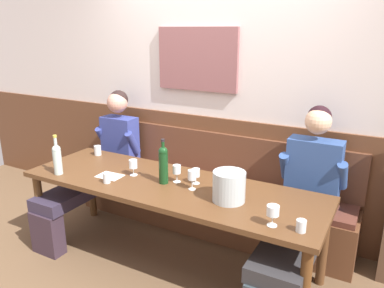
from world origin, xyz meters
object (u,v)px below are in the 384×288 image
Objects in this scene: water_tumbler_right at (301,226)px; person_right_seat at (100,161)px; wine_glass_by_bottle at (133,165)px; wine_glass_center_rear at (192,176)px; wine_glass_right_end at (196,174)px; wall_bench at (206,202)px; wine_glass_mid_left at (273,212)px; water_tumbler_left at (98,150)px; wine_bottle_amber_mid at (163,164)px; ice_bucket at (229,186)px; dining_table at (169,192)px; water_tumbler_center at (107,178)px; wine_glass_left_end at (177,170)px; person_center_left_seat at (302,205)px; wine_bottle_green_tall at (57,158)px.

person_right_seat is at bearing 165.28° from water_tumbler_right.
wine_glass_center_rear is at bearing -1.81° from wine_glass_by_bottle.
person_right_seat is 1.24m from wine_glass_right_end.
wall_bench is 1.41m from wine_glass_mid_left.
person_right_seat reaches higher than water_tumbler_left.
wall_bench is at bearing 108.51° from wine_glass_right_end.
wine_glass_right_end is at bearing 26.00° from wine_bottle_amber_mid.
ice_bucket is 0.90m from wine_glass_by_bottle.
wine_glass_center_rear is 0.91m from water_tumbler_right.
person_right_seat is at bearing 124.22° from water_tumbler_left.
dining_table is 29.41× the size of water_tumbler_center.
wine_glass_mid_left is (0.71, -0.24, -0.01)m from wine_glass_center_rear.
ice_bucket is (0.54, -0.06, 0.18)m from dining_table.
wine_glass_by_bottle is at bearing -172.91° from wine_glass_left_end.
person_center_left_seat is 9.73× the size of wine_glass_mid_left.
wine_glass_mid_left is at bearing -19.47° from wine_glass_left_end.
wine_bottle_green_tall is 2.52× the size of wine_glass_by_bottle.
person_right_seat is at bearing 162.86° from dining_table.
dining_table is 26.61× the size of water_tumbler_left.
wine_bottle_amber_mid is at bearing -16.22° from water_tumbler_left.
ice_bucket is at bearing -6.04° from dining_table.
person_right_seat reaches higher than wine_glass_by_bottle.
wine_glass_left_end is 0.94m from wine_glass_mid_left.
wine_glass_by_bottle reaches higher than water_tumbler_right.
wine_bottle_green_tall is at bearing -179.37° from wine_glass_mid_left.
person_right_seat is 13.96× the size of water_tumbler_left.
dining_table is at bearing -15.04° from water_tumbler_left.
wine_glass_right_end is 1.62× the size of water_tumbler_right.
water_tumbler_left is at bearing -158.13° from wall_bench.
person_center_left_seat is 0.84m from wine_glass_right_end.
wine_glass_center_rear is (-0.77, -0.32, 0.20)m from person_center_left_seat.
person_center_left_seat reaches higher than ice_bucket.
wine_glass_mid_left is at bearing -15.26° from water_tumbler_left.
wine_glass_right_end is 0.71m from water_tumbler_center.
wine_glass_left_end is at bearing -165.14° from person_center_left_seat.
person_center_left_seat is 3.89× the size of wine_bottle_green_tall.
person_center_left_seat is at bearing 101.66° from water_tumbler_right.
wall_bench is at bearing 135.16° from wine_glass_mid_left.
person_right_seat is at bearing 165.25° from wine_glass_center_rear.
ice_bucket is 3.04× the size of water_tumbler_right.
wine_glass_mid_left is 1.30m from wine_glass_by_bottle.
ice_bucket is at bearing -24.41° from wine_glass_right_end.
person_right_seat reaches higher than dining_table.
water_tumbler_left is at bearing -55.78° from person_right_seat.
wine_bottle_amber_mid is 2.92× the size of wine_glass_right_end.
water_tumbler_left is (-0.99, -0.40, 0.49)m from wall_bench.
wine_glass_mid_left is at bearing -1.20° from water_tumbler_center.
water_tumbler_left is (-1.02, 0.21, -0.06)m from wine_glass_left_end.
water_tumbler_right is (1.06, -0.30, -0.07)m from wine_glass_left_end.
person_right_seat is 0.64m from wine_bottle_green_tall.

